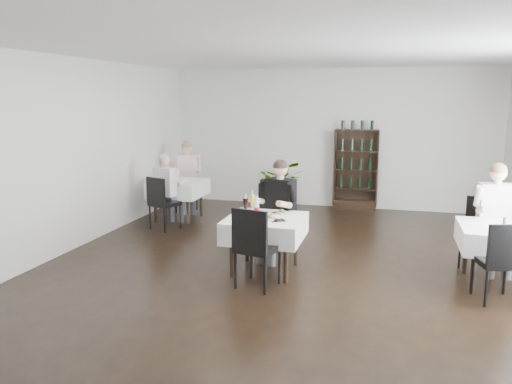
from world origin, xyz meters
TOP-DOWN VIEW (x-y plane):
  - room_shell at (0.00, 0.00)m, footprint 9.00×9.00m
  - wine_shelf at (0.60, 4.31)m, footprint 0.90×0.28m
  - main_table at (-0.30, 0.00)m, footprint 1.03×1.03m
  - left_table at (-2.70, 2.50)m, footprint 0.98×0.98m
  - right_table at (2.70, 0.30)m, footprint 0.98×0.98m
  - potted_tree at (-0.92, 4.09)m, footprint 0.95×0.83m
  - main_chair_far at (-0.42, 0.73)m, footprint 0.59×0.59m
  - main_chair_near at (-0.27, -0.65)m, footprint 0.57×0.58m
  - left_chair_far at (-2.83, 3.25)m, footprint 0.42×0.43m
  - left_chair_near at (-2.66, 1.66)m, footprint 0.58×0.58m
  - right_chair_far at (2.58, 1.04)m, footprint 0.56×0.57m
  - right_chair_near at (2.60, -0.34)m, footprint 0.54×0.55m
  - diner_main at (-0.26, 0.55)m, footprint 0.65×0.69m
  - diner_left_far at (-2.78, 3.17)m, footprint 0.66×0.70m
  - diner_left_near at (-2.68, 1.99)m, footprint 0.56×0.58m
  - diner_right_far at (2.74, 0.83)m, footprint 0.60×0.61m
  - plate_far at (-0.17, 0.23)m, footprint 0.28×0.28m
  - plate_near at (-0.26, -0.12)m, footprint 0.28×0.28m
  - pilsner_dark at (-0.55, -0.11)m, footprint 0.08×0.08m
  - pilsner_lager at (-0.52, 0.15)m, footprint 0.08×0.08m
  - coke_bottle at (-0.44, 0.06)m, footprint 0.07×0.07m
  - napkin_cutlery at (-0.09, -0.14)m, footprint 0.24×0.22m
  - pepper_mill at (2.76, 0.42)m, footprint 0.05×0.05m

SIDE VIEW (x-z plane):
  - left_chair_far at x=-2.83m, z-range 0.06..0.93m
  - potted_tree at x=-0.92m, z-range 0.00..1.06m
  - left_chair_near at x=-2.66m, z-range 0.07..1.05m
  - right_chair_far at x=2.58m, z-range 0.07..1.05m
  - right_chair_near at x=2.60m, z-range 0.07..1.05m
  - main_chair_near at x=-0.27m, z-range 0.07..1.12m
  - main_chair_far at x=-0.42m, z-range 0.08..1.16m
  - left_table at x=-2.70m, z-range 0.24..1.01m
  - right_table at x=2.70m, z-range 0.24..1.01m
  - main_table at x=-0.30m, z-range 0.24..1.01m
  - napkin_cutlery at x=-0.09m, z-range 0.77..0.79m
  - plate_far at x=-0.17m, z-range 0.75..0.82m
  - plate_near at x=-0.26m, z-range 0.75..0.82m
  - diner_left_near at x=-2.68m, z-range 0.11..1.48m
  - pepper_mill at x=2.76m, z-range 0.77..0.87m
  - wine_shelf at x=0.60m, z-range -0.03..1.72m
  - diner_left_far at x=-2.78m, z-range 0.12..1.61m
  - diner_main at x=-0.26m, z-range 0.12..1.62m
  - diner_right_far at x=2.74m, z-range 0.12..1.63m
  - coke_bottle at x=-0.44m, z-range 0.74..1.02m
  - pilsner_lager at x=-0.52m, z-range 0.74..1.08m
  - pilsner_dark at x=-0.55m, z-range 0.74..1.08m
  - room_shell at x=0.00m, z-range -3.00..6.00m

